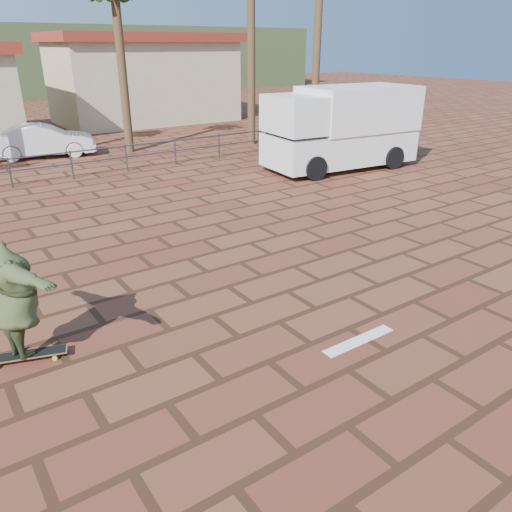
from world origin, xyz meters
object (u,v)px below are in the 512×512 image
at_px(skateboarder, 14,300).
at_px(car_white, 44,141).
at_px(campervan, 342,126).
at_px(longboard, 26,355).

bearing_deg(skateboarder, car_white, -37.18).
bearing_deg(campervan, car_white, 141.51).
bearing_deg(car_white, longboard, 179.37).
relative_size(skateboarder, campervan, 0.38).
xyz_separation_m(skateboarder, campervan, (12.77, 6.64, 0.53)).
relative_size(longboard, car_white, 0.29).
distance_m(skateboarder, car_white, 15.74).
bearing_deg(car_white, skateboarder, 179.37).
relative_size(skateboarder, car_white, 0.56).
xyz_separation_m(skateboarder, car_white, (3.98, 15.22, -0.37)).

